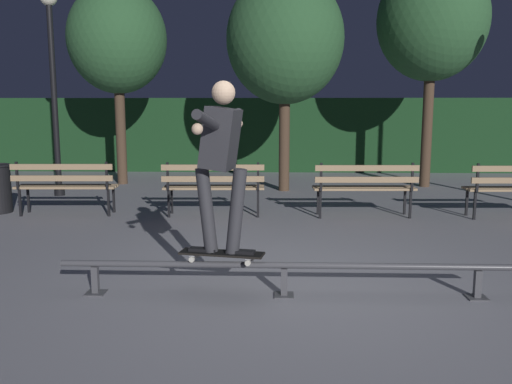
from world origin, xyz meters
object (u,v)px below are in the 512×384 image
skateboarder (221,153)px  park_bench_left_center (214,183)px  skateboard (222,254)px  grind_rail (284,270)px  lamp_post_left (52,66)px  tree_far_right (432,21)px  tree_behind_benches (285,40)px  park_bench_right_center (365,184)px  tree_far_left (117,40)px  park_bench_leftmost (65,182)px

skateboarder → park_bench_left_center: (-0.48, 3.64, -0.80)m
skateboard → park_bench_left_center: (-0.48, 3.64, 0.14)m
grind_rail → lamp_post_left: 7.40m
skateboarder → tree_far_right: (3.75, 7.02, 2.15)m
grind_rail → skateboarder: (-0.57, -0.00, 1.08)m
tree_behind_benches → park_bench_left_center: bearing=-113.1°
park_bench_left_center → tree_far_right: 6.17m
skateboarder → park_bench_right_center: skateboarder is taller
tree_behind_benches → tree_far_left: 3.73m
park_bench_left_center → tree_far_left: 5.09m
grind_rail → park_bench_left_center: size_ratio=2.58×
grind_rail → park_bench_right_center: size_ratio=2.58×
park_bench_leftmost → park_bench_right_center: bearing=0.0°
skateboarder → tree_far_left: (-2.95, 7.23, 1.82)m
grind_rail → skateboarder: 1.22m
grind_rail → tree_far_left: 8.55m
park_bench_leftmost → tree_behind_benches: (3.54, 2.72, 2.51)m
tree_far_right → lamp_post_left: 7.70m
skateboard → park_bench_right_center: size_ratio=0.50×
park_bench_right_center → tree_behind_benches: tree_behind_benches is taller
park_bench_right_center → lamp_post_left: bearing=161.0°
park_bench_right_center → skateboard: bearing=-117.6°
tree_far_left → grind_rail: bearing=-64.0°
lamp_post_left → skateboard: bearing=-56.1°
grind_rail → tree_far_right: 8.36m
skateboard → park_bench_right_center: bearing=62.4°
park_bench_right_center → park_bench_leftmost: bearing=180.0°
tree_far_left → lamp_post_left: (-0.79, -1.65, -0.68)m
lamp_post_left → skateboarder: bearing=-56.1°
lamp_post_left → park_bench_left_center: bearing=-30.8°
skateboard → tree_far_right: size_ratio=0.17×
tree_far_right → skateboarder: bearing=-118.1°
tree_behind_benches → tree_far_left: same height
skateboarder → grind_rail: bearing=0.1°
grind_rail → skateboarder: skateboarder is taller
park_bench_left_center → tree_behind_benches: bearing=66.9°
park_bench_leftmost → tree_behind_benches: bearing=37.6°
lamp_post_left → park_bench_leftmost: bearing=-65.6°
skateboarder → tree_far_left: tree_far_left is taller
skateboard → lamp_post_left: bearing=123.9°
park_bench_leftmost → tree_far_left: 4.45m
park_bench_leftmost → park_bench_right_center: (4.76, 0.00, 0.00)m
tree_behind_benches → lamp_post_left: 4.53m
park_bench_right_center → tree_far_right: bearing=61.3°
skateboard → park_bench_left_center: size_ratio=0.50×
skateboarder → lamp_post_left: 6.82m
park_bench_leftmost → tree_behind_benches: tree_behind_benches is taller
skateboarder → tree_far_left: bearing=112.2°
skateboard → tree_behind_benches: (0.68, 6.36, 2.65)m
skateboard → lamp_post_left: (-3.74, 5.58, 2.08)m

